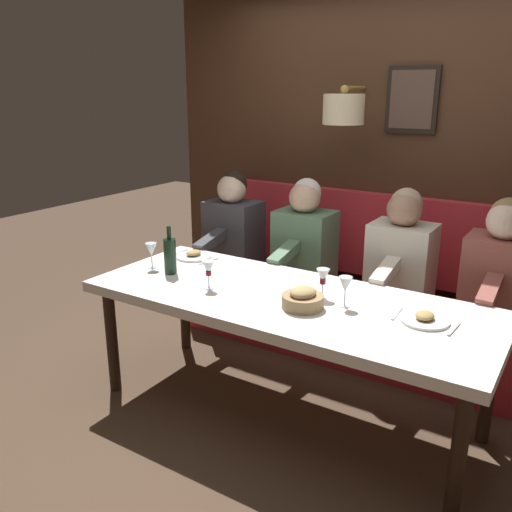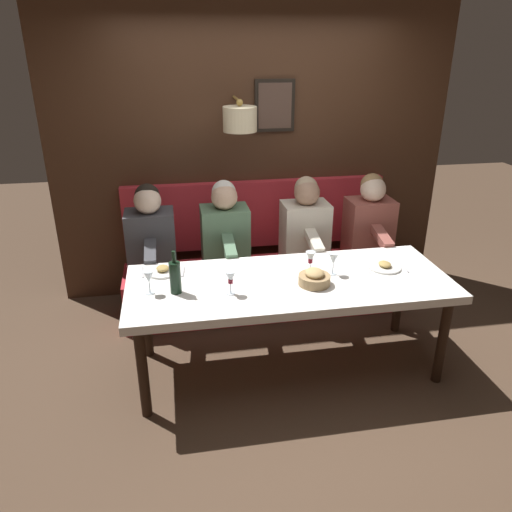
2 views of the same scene
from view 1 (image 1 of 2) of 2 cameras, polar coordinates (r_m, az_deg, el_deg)
name	(u,v)px [view 1 (image 1 of 2)]	position (r m, az deg, el deg)	size (l,w,h in m)	color
ground_plane	(284,412)	(3.33, 3.01, -16.18)	(12.00, 12.00, 0.00)	#4C3828
dining_table	(286,307)	(3.01, 3.21, -5.43)	(0.90, 2.28, 0.74)	white
banquette_bench	(347,325)	(3.93, 9.56, -7.16)	(0.52, 2.48, 0.45)	red
back_wall_panel	(386,155)	(4.14, 13.54, 10.38)	(0.59, 3.68, 2.90)	#422819
diner_nearest	(500,269)	(3.49, 24.38, -1.31)	(0.60, 0.40, 0.79)	#934C42
diner_near	(401,254)	(3.60, 15.12, 0.24)	(0.60, 0.40, 0.79)	beige
diner_middle	(304,238)	(3.86, 5.14, 1.91)	(0.60, 0.40, 0.79)	#567A5B
diner_far	(233,226)	(4.17, -2.45, 3.14)	(0.60, 0.40, 0.79)	#3D3D42
place_setting_0	(194,255)	(3.67, -6.61, 0.06)	(0.24, 0.32, 0.05)	white
place_setting_1	(425,319)	(2.79, 17.40, -6.37)	(0.24, 0.32, 0.05)	white
wine_glass_0	(345,285)	(2.84, 9.43, -3.09)	(0.07, 0.07, 0.16)	silver
wine_glass_1	(208,269)	(3.07, -5.06, -1.40)	(0.07, 0.07, 0.16)	silver
wine_glass_2	(151,250)	(3.47, -11.02, 0.60)	(0.07, 0.07, 0.16)	silver
wine_glass_3	(323,277)	(2.95, 7.08, -2.26)	(0.07, 0.07, 0.16)	silver
wine_bottle	(170,255)	(3.34, -9.08, 0.05)	(0.08, 0.08, 0.30)	black
bread_bowl	(303,299)	(2.82, 4.96, -4.55)	(0.22, 0.22, 0.12)	#9E7F56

